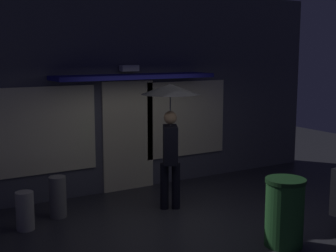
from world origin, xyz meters
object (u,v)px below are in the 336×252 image
(sidewalk_bollard, at_px, (58,197))
(trash_bin, at_px, (284,212))
(person_with_umbrella, at_px, (170,116))
(sidewalk_bollard_2, at_px, (25,211))

(sidewalk_bollard, bearing_deg, trash_bin, -49.49)
(sidewalk_bollard, bearing_deg, person_with_umbrella, -17.89)
(person_with_umbrella, relative_size, sidewalk_bollard, 3.17)
(sidewalk_bollard, xyz_separation_m, trash_bin, (2.42, -2.83, 0.15))
(trash_bin, bearing_deg, sidewalk_bollard, 130.51)
(person_with_umbrella, height_order, sidewalk_bollard_2, person_with_umbrella)
(person_with_umbrella, bearing_deg, sidewalk_bollard, -80.34)
(sidewalk_bollard_2, bearing_deg, sidewalk_bollard, 25.90)
(sidewalk_bollard_2, bearing_deg, trash_bin, -39.72)
(person_with_umbrella, bearing_deg, sidewalk_bollard_2, -69.26)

